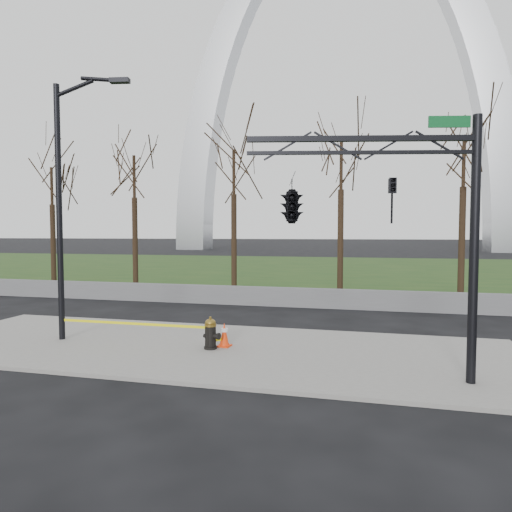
% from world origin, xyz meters
% --- Properties ---
extents(ground, '(500.00, 500.00, 0.00)m').
position_xyz_m(ground, '(0.00, 0.00, 0.00)').
color(ground, black).
rests_on(ground, ground).
extents(sidewalk, '(18.00, 6.00, 0.10)m').
position_xyz_m(sidewalk, '(0.00, 0.00, 0.05)').
color(sidewalk, gray).
rests_on(sidewalk, ground).
extents(grass_strip, '(120.00, 40.00, 0.06)m').
position_xyz_m(grass_strip, '(0.00, 30.00, 0.03)').
color(grass_strip, '#1F3F17').
rests_on(grass_strip, ground).
extents(guardrail, '(60.00, 0.30, 0.90)m').
position_xyz_m(guardrail, '(0.00, 8.00, 0.45)').
color(guardrail, '#59595B').
rests_on(guardrail, ground).
extents(gateway_arch, '(66.00, 6.00, 65.00)m').
position_xyz_m(gateway_arch, '(0.00, 75.00, 32.50)').
color(gateway_arch, '#B4B7BC').
rests_on(gateway_arch, ground).
extents(tree_row, '(58.79, 4.00, 9.26)m').
position_xyz_m(tree_row, '(6.39, 12.00, 4.63)').
color(tree_row, black).
rests_on(tree_row, ground).
extents(fire_hydrant, '(0.58, 0.38, 0.93)m').
position_xyz_m(fire_hydrant, '(0.24, -0.20, 0.53)').
color(fire_hydrant, black).
rests_on(fire_hydrant, sidewalk).
extents(traffic_cone, '(0.40, 0.40, 0.70)m').
position_xyz_m(traffic_cone, '(0.54, 0.13, 0.45)').
color(traffic_cone, '#FD3B0D').
rests_on(traffic_cone, sidewalk).
extents(street_light, '(2.38, 0.56, 8.21)m').
position_xyz_m(street_light, '(-4.49, -0.17, 4.69)').
color(street_light, black).
rests_on(street_light, ground).
extents(traffic_signal_mast, '(5.01, 2.54, 6.00)m').
position_xyz_m(traffic_signal_mast, '(3.67, -2.20, 4.15)').
color(traffic_signal_mast, black).
rests_on(traffic_signal_mast, ground).
extents(caution_tape, '(5.25, 0.34, 0.47)m').
position_xyz_m(caution_tape, '(-2.02, -0.19, 0.68)').
color(caution_tape, yellow).
rests_on(caution_tape, ground).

